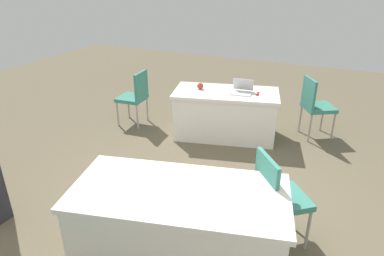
# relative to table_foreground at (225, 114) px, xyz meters

# --- Properties ---
(ground_plane) EXTENTS (14.40, 14.40, 0.00)m
(ground_plane) POSITION_rel_table_foreground_xyz_m (-0.34, 1.92, -0.38)
(ground_plane) COLOR brown
(table_foreground) EXTENTS (1.76, 1.15, 0.75)m
(table_foreground) POSITION_rel_table_foreground_xyz_m (0.00, 0.00, 0.00)
(table_foreground) COLOR silver
(table_foreground) RESTS_ON ground
(table_mid_left) EXTENTS (2.04, 1.31, 0.75)m
(table_mid_left) POSITION_rel_table_foreground_xyz_m (-0.50, 2.68, -0.00)
(table_mid_left) COLOR silver
(table_mid_left) RESTS_ON ground
(chair_tucked_left) EXTENTS (0.60, 0.60, 0.98)m
(chair_tucked_left) POSITION_rel_table_foreground_xyz_m (-1.29, -0.54, 0.19)
(chair_tucked_left) COLOR #9E9993
(chair_tucked_left) RESTS_ON ground
(chair_tucked_right) EXTENTS (0.47, 0.47, 0.94)m
(chair_tucked_right) POSITION_rel_table_foreground_xyz_m (1.57, 0.18, 0.16)
(chair_tucked_right) COLOR #9E9993
(chair_tucked_right) RESTS_ON ground
(chair_aisle) EXTENTS (0.62, 0.62, 0.97)m
(chair_aisle) POSITION_rel_table_foreground_xyz_m (-1.24, 2.09, 0.18)
(chair_aisle) COLOR #9E9993
(chair_aisle) RESTS_ON ground
(laptop_silver) EXTENTS (0.34, 0.32, 0.21)m
(laptop_silver) POSITION_rel_table_foreground_xyz_m (-0.24, -0.03, 0.41)
(laptop_silver) COLOR silver
(laptop_silver) RESTS_ON table_foreground
(yarn_ball) EXTENTS (0.10, 0.10, 0.10)m
(yarn_ball) POSITION_rel_table_foreground_xyz_m (0.42, 0.05, 0.43)
(yarn_ball) COLOR #B2382D
(yarn_ball) RESTS_ON table_foreground
(scissors_red) EXTENTS (0.06, 0.18, 0.01)m
(scissors_red) POSITION_rel_table_foreground_xyz_m (-0.48, -0.09, 0.38)
(scissors_red) COLOR red
(scissors_red) RESTS_ON table_foreground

